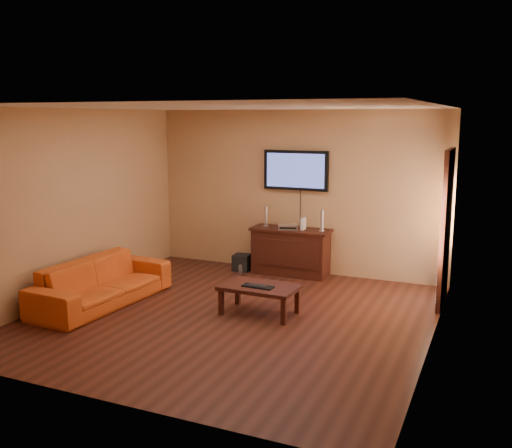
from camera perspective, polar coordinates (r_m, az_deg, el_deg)
The scene contains 14 objects.
ground_plane at distance 7.58m, azimuth -2.43°, elevation -9.24°, with size 5.00×5.00×0.00m, color #35160E.
room_walls at distance 7.74m, azimuth -0.50°, elevation 4.06°, with size 5.00×5.00×5.00m.
french_door at distance 8.27m, azimuth 18.42°, elevation -0.54°, with size 0.07×1.02×2.22m.
media_console at distance 9.45m, azimuth 3.48°, elevation -2.75°, with size 1.31×0.50×0.77m.
television at distance 9.43m, azimuth 4.01°, elevation 5.38°, with size 1.11×0.08×0.65m.
coffee_table at distance 7.57m, azimuth 0.35°, elevation -6.54°, with size 1.02×0.63×0.39m.
sofa at distance 8.23m, azimuth -15.18°, elevation -4.94°, with size 2.13×0.62×0.83m, color #CA4C16.
speaker_left at distance 9.52m, azimuth 0.98°, elevation 0.67°, with size 0.09×0.09×0.33m.
speaker_right at distance 9.20m, azimuth 6.61°, elevation 0.26°, with size 0.09×0.09×0.34m.
av_receiver at distance 9.34m, azimuth 3.24°, elevation -0.28°, with size 0.32×0.23×0.07m, color silver.
game_console at distance 9.28m, azimuth 4.75°, elevation 0.02°, with size 0.04×0.14×0.20m, color white.
subwoofer at distance 9.74m, azimuth -1.42°, elevation -3.86°, with size 0.27×0.27×0.27m, color black.
bottle at distance 9.46m, azimuth -1.56°, elevation -4.63°, with size 0.06×0.06×0.18m.
keyboard at distance 7.48m, azimuth 0.20°, elevation -6.25°, with size 0.42×0.16×0.02m.
Camera 1 is at (3.13, -6.40, 2.57)m, focal length 40.00 mm.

